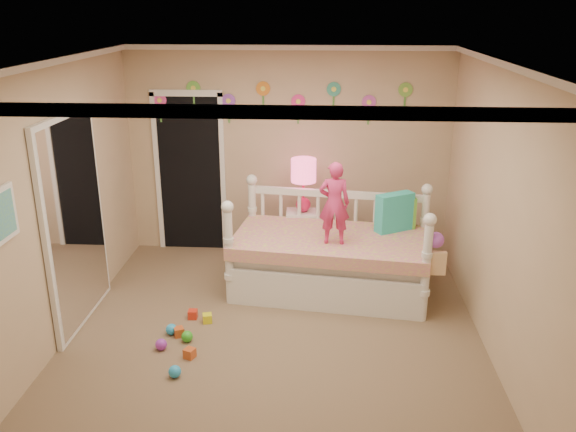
# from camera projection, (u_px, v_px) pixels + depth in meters

# --- Properties ---
(floor) EXTENTS (4.00, 4.50, 0.01)m
(floor) POSITION_uv_depth(u_px,v_px,m) (274.00, 339.00, 5.78)
(floor) COLOR #7F684C
(floor) RESTS_ON ground
(ceiling) EXTENTS (4.00, 4.50, 0.01)m
(ceiling) POSITION_uv_depth(u_px,v_px,m) (271.00, 62.00, 4.91)
(ceiling) COLOR white
(ceiling) RESTS_ON floor
(back_wall) EXTENTS (4.00, 0.01, 2.60)m
(back_wall) POSITION_uv_depth(u_px,v_px,m) (288.00, 153.00, 7.46)
(back_wall) COLOR tan
(back_wall) RESTS_ON floor
(left_wall) EXTENTS (0.01, 4.50, 2.60)m
(left_wall) POSITION_uv_depth(u_px,v_px,m) (54.00, 207.00, 5.46)
(left_wall) COLOR tan
(left_wall) RESTS_ON floor
(right_wall) EXTENTS (0.01, 4.50, 2.60)m
(right_wall) POSITION_uv_depth(u_px,v_px,m) (501.00, 216.00, 5.22)
(right_wall) COLOR tan
(right_wall) RESTS_ON floor
(crown_molding) EXTENTS (4.00, 4.50, 0.06)m
(crown_molding) POSITION_uv_depth(u_px,v_px,m) (271.00, 66.00, 4.92)
(crown_molding) COLOR white
(crown_molding) RESTS_ON ceiling
(daybed) EXTENTS (2.28, 1.42, 1.17)m
(daybed) POSITION_uv_depth(u_px,v_px,m) (331.00, 242.00, 6.59)
(daybed) COLOR white
(daybed) RESTS_ON floor
(pillow_turquoise) EXTENTS (0.45, 0.35, 0.43)m
(pillow_turquoise) POSITION_uv_depth(u_px,v_px,m) (394.00, 212.00, 6.65)
(pillow_turquoise) COLOR #22A9AD
(pillow_turquoise) RESTS_ON daybed
(pillow_lime) EXTENTS (0.40, 0.20, 0.36)m
(pillow_lime) POSITION_uv_depth(u_px,v_px,m) (398.00, 213.00, 6.74)
(pillow_lime) COLOR #65BD39
(pillow_lime) RESTS_ON daybed
(child) EXTENTS (0.33, 0.22, 0.89)m
(child) POSITION_uv_depth(u_px,v_px,m) (334.00, 203.00, 6.23)
(child) COLOR #DF3270
(child) RESTS_ON daybed
(nightstand) EXTENTS (0.42, 0.32, 0.68)m
(nightstand) POSITION_uv_depth(u_px,v_px,m) (303.00, 238.00, 7.36)
(nightstand) COLOR white
(nightstand) RESTS_ON floor
(table_lamp) EXTENTS (0.30, 0.30, 0.66)m
(table_lamp) POSITION_uv_depth(u_px,v_px,m) (304.00, 177.00, 7.10)
(table_lamp) COLOR #EC1F5A
(table_lamp) RESTS_ON nightstand
(closet_doorway) EXTENTS (0.90, 0.04, 2.07)m
(closet_doorway) POSITION_uv_depth(u_px,v_px,m) (190.00, 172.00, 7.60)
(closet_doorway) COLOR black
(closet_doorway) RESTS_ON back_wall
(flower_decals) EXTENTS (3.40, 0.02, 0.50)m
(flower_decals) POSITION_uv_depth(u_px,v_px,m) (281.00, 101.00, 7.24)
(flower_decals) COLOR #B2668C
(flower_decals) RESTS_ON back_wall
(mirror_closet) EXTENTS (0.07, 1.30, 2.10)m
(mirror_closet) POSITION_uv_depth(u_px,v_px,m) (75.00, 222.00, 5.82)
(mirror_closet) COLOR white
(mirror_closet) RESTS_ON left_wall
(wall_picture) EXTENTS (0.05, 0.34, 0.42)m
(wall_picture) POSITION_uv_depth(u_px,v_px,m) (3.00, 214.00, 4.53)
(wall_picture) COLOR white
(wall_picture) RESTS_ON left_wall
(hanging_bag) EXTENTS (0.20, 0.16, 0.36)m
(hanging_bag) POSITION_uv_depth(u_px,v_px,m) (435.00, 255.00, 5.92)
(hanging_bag) COLOR beige
(hanging_bag) RESTS_ON daybed
(toy_scatter) EXTENTS (1.13, 1.47, 0.11)m
(toy_scatter) POSITION_uv_depth(u_px,v_px,m) (169.00, 343.00, 5.60)
(toy_scatter) COLOR #996666
(toy_scatter) RESTS_ON floor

